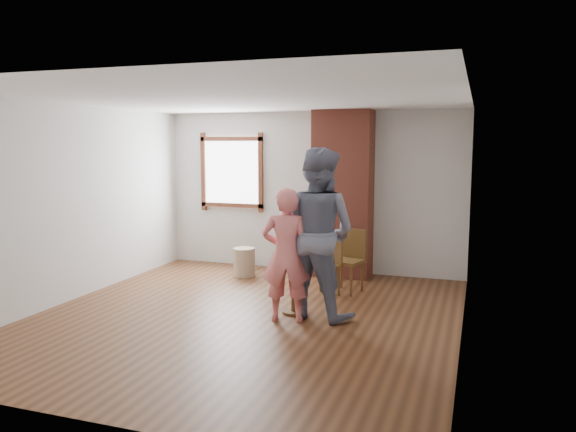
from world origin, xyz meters
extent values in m
plane|color=brown|center=(0.00, 0.00, 0.00)|extent=(5.50, 5.50, 0.00)
cube|color=silver|center=(0.00, 2.75, 1.30)|extent=(5.00, 0.04, 2.60)
cube|color=silver|center=(-2.50, 0.00, 1.30)|extent=(0.04, 5.50, 2.60)
cube|color=silver|center=(2.50, 0.00, 1.30)|extent=(0.04, 5.50, 2.60)
cube|color=white|center=(0.00, 0.00, 2.60)|extent=(5.00, 5.50, 0.04)
cube|color=brown|center=(-1.40, 2.71, 1.60)|extent=(1.14, 0.06, 1.34)
cube|color=white|center=(-1.40, 2.73, 1.60)|extent=(1.00, 0.02, 1.20)
cube|color=#A44C3A|center=(0.60, 2.50, 1.30)|extent=(0.90, 0.50, 2.60)
cylinder|color=tan|center=(-0.86, 1.97, 0.22)|extent=(0.44, 0.44, 0.45)
cylinder|color=black|center=(-0.97, 2.40, 0.08)|extent=(0.17, 0.17, 0.16)
cube|color=brown|center=(0.89, 1.54, 0.44)|extent=(0.50, 0.50, 0.05)
cylinder|color=brown|center=(0.69, 1.42, 0.22)|extent=(0.04, 0.04, 0.44)
cylinder|color=brown|center=(1.01, 1.33, 0.22)|extent=(0.04, 0.04, 0.44)
cylinder|color=brown|center=(0.77, 1.74, 0.22)|extent=(0.04, 0.04, 0.44)
cylinder|color=brown|center=(1.10, 1.65, 0.22)|extent=(0.04, 0.04, 0.44)
cube|color=brown|center=(0.94, 1.72, 0.66)|extent=(0.41, 0.14, 0.44)
cube|color=brown|center=(0.64, 1.22, 0.41)|extent=(0.50, 0.50, 0.05)
cylinder|color=brown|center=(0.44, 1.13, 0.21)|extent=(0.04, 0.04, 0.41)
cylinder|color=brown|center=(0.73, 1.02, 0.21)|extent=(0.04, 0.04, 0.41)
cylinder|color=brown|center=(0.55, 1.42, 0.21)|extent=(0.04, 0.04, 0.41)
cylinder|color=brown|center=(0.84, 1.31, 0.21)|extent=(0.04, 0.04, 0.41)
cube|color=brown|center=(0.70, 1.38, 0.62)|extent=(0.37, 0.18, 0.41)
cylinder|color=brown|center=(0.51, 0.35, 0.58)|extent=(0.40, 0.40, 0.04)
cylinder|color=brown|center=(0.51, 0.35, 0.29)|extent=(0.06, 0.06, 0.54)
cylinder|color=brown|center=(0.51, 0.35, 0.01)|extent=(0.28, 0.28, 0.03)
cylinder|color=white|center=(0.51, 0.35, 0.60)|extent=(0.18, 0.18, 0.01)
cube|color=silver|center=(0.52, 0.35, 0.64)|extent=(0.08, 0.07, 0.06)
imported|color=black|center=(0.80, 0.35, 1.02)|extent=(1.17, 1.01, 2.04)
imported|color=#F77B7C|center=(0.51, 0.06, 0.79)|extent=(0.65, 0.51, 1.58)
camera|label=1|loc=(2.63, -6.05, 2.09)|focal=35.00mm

